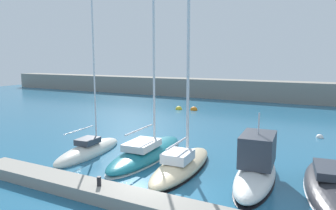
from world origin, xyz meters
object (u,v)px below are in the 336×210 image
at_px(mooring_buoy_white, 320,138).
at_px(mooring_buoy_yellow, 179,109).
at_px(sailboat_ivory_nearest, 89,150).
at_px(motorboat_white_fourth, 256,167).
at_px(mooring_buoy_orange, 194,110).
at_px(sailboat_sand_third, 182,163).
at_px(sailboat_teal_second, 147,151).
at_px(dock_bollard, 99,181).

xyz_separation_m(mooring_buoy_white, mooring_buoy_yellow, (-16.21, 7.47, 0.00)).
height_order(sailboat_ivory_nearest, mooring_buoy_white, sailboat_ivory_nearest).
xyz_separation_m(motorboat_white_fourth, mooring_buoy_orange, (-11.70, 19.40, -0.75)).
bearing_deg(mooring_buoy_orange, sailboat_ivory_nearest, -87.75).
bearing_deg(sailboat_sand_third, motorboat_white_fourth, -87.37).
bearing_deg(motorboat_white_fourth, mooring_buoy_white, -16.65).
bearing_deg(sailboat_teal_second, mooring_buoy_white, -45.46).
height_order(sailboat_ivory_nearest, mooring_buoy_yellow, sailboat_ivory_nearest).
relative_size(mooring_buoy_white, mooring_buoy_yellow, 0.68).
relative_size(sailboat_sand_third, motorboat_white_fourth, 1.93).
relative_size(sailboat_teal_second, motorboat_white_fourth, 2.27).
height_order(sailboat_sand_third, mooring_buoy_white, sailboat_sand_third).
distance_m(mooring_buoy_white, dock_bollard, 18.97).
xyz_separation_m(sailboat_ivory_nearest, mooring_buoy_white, (13.55, 11.98, -0.24)).
xyz_separation_m(mooring_buoy_orange, mooring_buoy_yellow, (-1.89, -0.37, 0.00)).
relative_size(motorboat_white_fourth, dock_bollard, 15.55).
bearing_deg(sailboat_sand_third, sailboat_teal_second, 65.10).
distance_m(sailboat_teal_second, motorboat_white_fourth, 7.24).
distance_m(motorboat_white_fourth, mooring_buoy_orange, 22.67).
height_order(sailboat_teal_second, mooring_buoy_white, sailboat_teal_second).
relative_size(sailboat_teal_second, mooring_buoy_yellow, 18.49).
distance_m(mooring_buoy_yellow, dock_bollard, 25.57).
relative_size(sailboat_teal_second, mooring_buoy_white, 27.07).
bearing_deg(sailboat_teal_second, mooring_buoy_yellow, 16.45).
distance_m(motorboat_white_fourth, dock_bollard, 7.99).
bearing_deg(sailboat_ivory_nearest, dock_bollard, -139.22).
bearing_deg(mooring_buoy_white, mooring_buoy_orange, 151.32).
xyz_separation_m(motorboat_white_fourth, mooring_buoy_white, (2.62, 11.56, -0.75)).
xyz_separation_m(sailboat_teal_second, motorboat_white_fourth, (7.18, -0.86, 0.37)).
xyz_separation_m(sailboat_teal_second, mooring_buoy_yellow, (-6.41, 18.18, -0.38)).
distance_m(sailboat_teal_second, mooring_buoy_white, 14.52).
bearing_deg(sailboat_ivory_nearest, sailboat_sand_third, -94.37).
bearing_deg(dock_bollard, sailboat_sand_third, 69.62).
bearing_deg(mooring_buoy_orange, sailboat_teal_second, -76.30).
relative_size(sailboat_ivory_nearest, motorboat_white_fourth, 1.56).
height_order(motorboat_white_fourth, mooring_buoy_white, motorboat_white_fourth).
relative_size(sailboat_ivory_nearest, mooring_buoy_white, 18.59).
xyz_separation_m(sailboat_teal_second, mooring_buoy_orange, (-4.52, 18.54, -0.38)).
bearing_deg(mooring_buoy_yellow, sailboat_sand_third, -63.95).
distance_m(sailboat_ivory_nearest, mooring_buoy_yellow, 19.64).
relative_size(motorboat_white_fourth, mooring_buoy_yellow, 8.16).
distance_m(sailboat_ivory_nearest, motorboat_white_fourth, 10.95).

